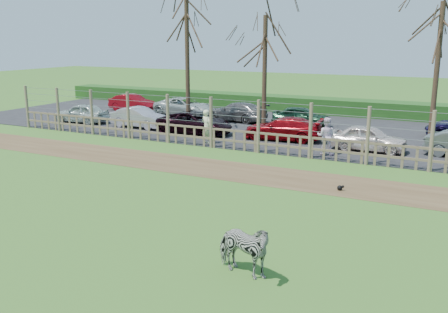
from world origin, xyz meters
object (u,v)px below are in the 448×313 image
at_px(zebra, 243,249).
at_px(car_4, 369,138).
at_px(tree_left, 187,32).
at_px(tree_right, 440,38).
at_px(visitor_b, 326,136).
at_px(car_9, 236,112).
at_px(car_1, 140,117).
at_px(car_3, 283,129).
at_px(car_2, 195,123).
at_px(car_7, 132,103).
at_px(visitor_a, 207,127).
at_px(car_8, 184,107).
at_px(crow, 340,188).
at_px(car_10, 302,116).
at_px(tree_mid, 265,45).
at_px(car_0, 81,113).

distance_m(zebra, car_4, 14.26).
height_order(tree_left, car_4, tree_left).
distance_m(tree_right, visitor_b, 7.83).
bearing_deg(car_9, car_1, -33.69).
bearing_deg(car_3, car_9, -137.46).
distance_m(car_2, car_7, 10.19).
bearing_deg(visitor_a, car_8, -33.61).
relative_size(crow, car_9, 0.06).
xyz_separation_m(tree_right, car_1, (-15.88, -3.15, -4.60)).
bearing_deg(car_10, car_4, -141.37).
xyz_separation_m(tree_left, car_1, (-2.38, -1.65, -4.98)).
bearing_deg(visitor_b, zebra, 92.21).
relative_size(car_2, car_4, 1.23).
relative_size(car_1, car_8, 0.84).
height_order(tree_mid, crow, tree_mid).
bearing_deg(tree_right, car_4, -126.22).
height_order(crow, car_7, car_7).
distance_m(zebra, visitor_a, 14.45).
relative_size(tree_right, car_1, 2.02).
bearing_deg(car_3, car_10, -179.16).
height_order(zebra, car_9, zebra).
xyz_separation_m(visitor_b, car_1, (-11.85, 1.96, -0.26)).
bearing_deg(car_1, car_7, 43.27).
bearing_deg(car_3, visitor_b, 46.36).
distance_m(tree_mid, car_9, 5.48).
relative_size(car_0, car_7, 0.97).
bearing_deg(car_1, car_3, -84.90).
relative_size(car_0, car_1, 0.97).
bearing_deg(car_7, crow, -119.66).
bearing_deg(crow, car_4, 93.21).
relative_size(tree_left, car_8, 1.82).
distance_m(tree_mid, car_2, 5.90).
height_order(tree_mid, car_2, tree_mid).
bearing_deg(car_10, visitor_b, -159.65).
xyz_separation_m(zebra, car_0, (-17.81, 14.24, -0.01)).
relative_size(tree_right, visitor_b, 4.26).
bearing_deg(car_7, car_0, -172.85).
relative_size(zebra, visitor_b, 0.89).
relative_size(tree_mid, visitor_b, 3.96).
height_order(car_1, car_7, same).
bearing_deg(car_3, zebra, 11.98).
distance_m(zebra, car_10, 19.88).
distance_m(tree_right, car_3, 8.79).
bearing_deg(car_10, tree_right, -108.73).
relative_size(tree_mid, car_3, 1.65).
height_order(tree_mid, car_4, tree_mid).
xyz_separation_m(tree_left, car_7, (-7.01, 3.75, -4.98)).
height_order(crow, car_0, car_0).
relative_size(visitor_a, car_2, 0.40).
relative_size(visitor_a, car_4, 0.49).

